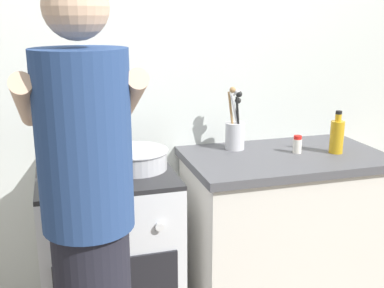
% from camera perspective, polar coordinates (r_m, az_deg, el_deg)
% --- Properties ---
extents(back_wall, '(3.20, 0.10, 2.50)m').
position_cam_1_polar(back_wall, '(2.52, 0.86, 7.95)').
color(back_wall, silver).
rests_on(back_wall, ground).
extents(countertop, '(1.00, 0.60, 0.90)m').
position_cam_1_polar(countertop, '(2.57, 10.77, -10.84)').
color(countertop, silver).
rests_on(countertop, ground).
extents(stove_range, '(0.60, 0.62, 0.90)m').
position_cam_1_polar(stove_range, '(2.34, -9.94, -13.70)').
color(stove_range, silver).
rests_on(stove_range, ground).
extents(pot, '(0.28, 0.22, 0.13)m').
position_cam_1_polar(pot, '(2.11, -14.30, -1.99)').
color(pot, '#B2B2B7').
rests_on(pot, stove_range).
extents(mixing_bowl, '(0.29, 0.29, 0.09)m').
position_cam_1_polar(mixing_bowl, '(2.14, -6.79, -1.70)').
color(mixing_bowl, '#B7B7BC').
rests_on(mixing_bowl, stove_range).
extents(utensil_crock, '(0.10, 0.10, 0.33)m').
position_cam_1_polar(utensil_crock, '(2.44, 5.23, 1.64)').
color(utensil_crock, silver).
rests_on(utensil_crock, countertop).
extents(spice_bottle, '(0.04, 0.04, 0.09)m').
position_cam_1_polar(spice_bottle, '(2.43, 12.64, -0.06)').
color(spice_bottle, silver).
rests_on(spice_bottle, countertop).
extents(oil_bottle, '(0.07, 0.07, 0.22)m').
position_cam_1_polar(oil_bottle, '(2.47, 17.14, 0.95)').
color(oil_bottle, gold).
rests_on(oil_bottle, countertop).
extents(person, '(0.41, 0.50, 1.70)m').
position_cam_1_polar(person, '(1.64, -12.25, -10.83)').
color(person, black).
rests_on(person, ground).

